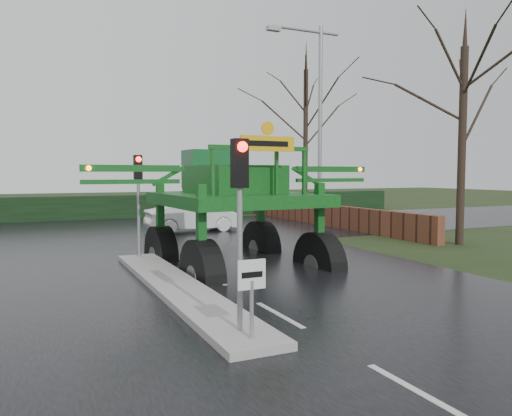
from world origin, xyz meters
name	(u,v)px	position (x,y,z in m)	size (l,w,h in m)	color
ground	(279,316)	(0.00, 0.00, 0.00)	(140.00, 140.00, 0.00)	black
road_main	(160,249)	(0.00, 10.00, 0.00)	(14.00, 80.00, 0.02)	black
road_cross	(130,232)	(0.00, 16.00, 0.01)	(80.00, 12.00, 0.02)	black
median_island	(177,287)	(-1.30, 3.00, 0.09)	(1.20, 10.00, 0.16)	gray
hedge_row	(106,207)	(0.00, 24.00, 0.75)	(44.00, 0.90, 1.50)	black
brick_wall	(312,213)	(10.50, 16.00, 0.60)	(0.40, 20.00, 1.20)	#592D1E
keep_left_sign	(252,286)	(-1.30, -1.50, 1.06)	(0.50, 0.07, 1.35)	gray
traffic_signal_near	(240,193)	(-1.30, -1.01, 2.59)	(0.26, 0.33, 3.52)	gray
traffic_signal_mid	(138,184)	(-1.30, 7.49, 2.59)	(0.26, 0.33, 3.52)	gray
traffic_signal_far	(223,179)	(6.50, 20.01, 2.59)	(0.26, 0.33, 3.52)	gray
street_light_right	(315,110)	(8.19, 12.00, 5.99)	(3.85, 0.30, 10.00)	gray
tree_right_near	(463,117)	(11.50, 6.00, 5.20)	(5.60, 5.60, 9.64)	black
tree_right_far	(306,121)	(13.00, 21.00, 6.50)	(7.00, 7.00, 12.05)	black
crop_sprayer	(198,185)	(-0.28, 4.42, 2.61)	(9.87, 6.32, 5.52)	black
white_sedan	(193,232)	(2.94, 14.90, 0.00)	(1.63, 4.67, 1.54)	silver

